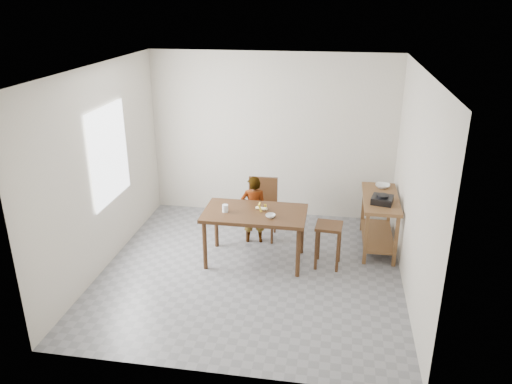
% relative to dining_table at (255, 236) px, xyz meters
% --- Properties ---
extents(floor, '(4.00, 4.00, 0.04)m').
position_rel_dining_table_xyz_m(floor, '(0.00, -0.30, -0.40)').
color(floor, slate).
rests_on(floor, ground).
extents(ceiling, '(4.00, 4.00, 0.04)m').
position_rel_dining_table_xyz_m(ceiling, '(0.00, -0.30, 2.35)').
color(ceiling, white).
rests_on(ceiling, wall_back).
extents(wall_back, '(4.00, 0.04, 2.70)m').
position_rel_dining_table_xyz_m(wall_back, '(0.00, 1.72, 0.98)').
color(wall_back, beige).
rests_on(wall_back, ground).
extents(wall_front, '(4.00, 0.04, 2.70)m').
position_rel_dining_table_xyz_m(wall_front, '(0.00, -2.32, 0.98)').
color(wall_front, beige).
rests_on(wall_front, ground).
extents(wall_left, '(0.04, 4.00, 2.70)m').
position_rel_dining_table_xyz_m(wall_left, '(-2.02, -0.30, 0.98)').
color(wall_left, beige).
rests_on(wall_left, ground).
extents(wall_right, '(0.04, 4.00, 2.70)m').
position_rel_dining_table_xyz_m(wall_right, '(2.02, -0.30, 0.98)').
color(wall_right, beige).
rests_on(wall_right, ground).
extents(window_pane, '(0.02, 1.10, 1.30)m').
position_rel_dining_table_xyz_m(window_pane, '(-1.97, -0.10, 1.12)').
color(window_pane, white).
rests_on(window_pane, wall_left).
extents(dining_table, '(1.40, 0.80, 0.75)m').
position_rel_dining_table_xyz_m(dining_table, '(0.00, 0.00, 0.00)').
color(dining_table, '#3E2512').
rests_on(dining_table, floor).
extents(prep_counter, '(0.50, 1.20, 0.80)m').
position_rel_dining_table_xyz_m(prep_counter, '(1.72, 0.70, 0.03)').
color(prep_counter, brown).
rests_on(prep_counter, floor).
extents(child, '(0.43, 0.33, 1.05)m').
position_rel_dining_table_xyz_m(child, '(-0.12, 0.58, 0.15)').
color(child, silver).
rests_on(child, floor).
extents(dining_chair, '(0.45, 0.45, 0.91)m').
position_rel_dining_table_xyz_m(dining_chair, '(-0.02, 0.74, 0.08)').
color(dining_chair, '#3E2512').
rests_on(dining_chair, floor).
extents(stool, '(0.38, 0.38, 0.62)m').
position_rel_dining_table_xyz_m(stool, '(1.01, 0.03, -0.06)').
color(stool, '#3E2512').
rests_on(stool, floor).
extents(glass_tumbler, '(0.09, 0.09, 0.10)m').
position_rel_dining_table_xyz_m(glass_tumbler, '(-0.40, -0.07, 0.43)').
color(glass_tumbler, silver).
rests_on(glass_tumbler, dining_table).
extents(small_bowl, '(0.16, 0.16, 0.04)m').
position_rel_dining_table_xyz_m(small_bowl, '(0.23, -0.15, 0.40)').
color(small_bowl, silver).
rests_on(small_bowl, dining_table).
extents(banana, '(0.22, 0.19, 0.07)m').
position_rel_dining_table_xyz_m(banana, '(0.08, 0.07, 0.41)').
color(banana, '#F6DA60').
rests_on(banana, dining_table).
extents(serving_bowl, '(0.25, 0.25, 0.05)m').
position_rel_dining_table_xyz_m(serving_bowl, '(1.77, 1.09, 0.45)').
color(serving_bowl, silver).
rests_on(serving_bowl, prep_counter).
extents(gas_burner, '(0.34, 0.34, 0.09)m').
position_rel_dining_table_xyz_m(gas_burner, '(1.72, 0.48, 0.47)').
color(gas_burner, black).
rests_on(gas_burner, prep_counter).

